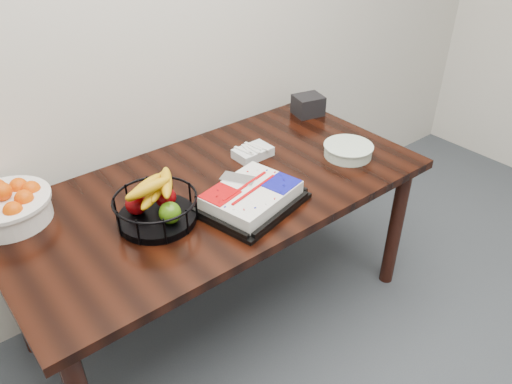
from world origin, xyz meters
TOP-DOWN VIEW (x-y plane):
  - table at (0.00, 2.00)m, footprint 1.80×0.90m
  - cake_tray at (0.02, 1.80)m, footprint 0.46×0.40m
  - tangerine_bowl at (-0.75, 2.30)m, footprint 0.33×0.33m
  - fruit_basket at (-0.32, 1.94)m, footprint 0.32×0.32m
  - plate_stack at (0.62, 1.83)m, footprint 0.23×0.23m
  - fork_bag at (0.28, 2.10)m, footprint 0.17×0.11m
  - napkin_box at (0.80, 2.28)m, footprint 0.17×0.16m

SIDE VIEW (x-z plane):
  - table at x=0.00m, z-range 0.29..1.04m
  - fork_bag at x=0.28m, z-range 0.75..0.80m
  - plate_stack at x=0.62m, z-range 0.75..0.81m
  - cake_tray at x=0.02m, z-range 0.75..0.83m
  - napkin_box at x=0.80m, z-range 0.75..0.86m
  - fruit_basket at x=-0.32m, z-range 0.74..0.90m
  - tangerine_bowl at x=-0.75m, z-range 0.74..0.94m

